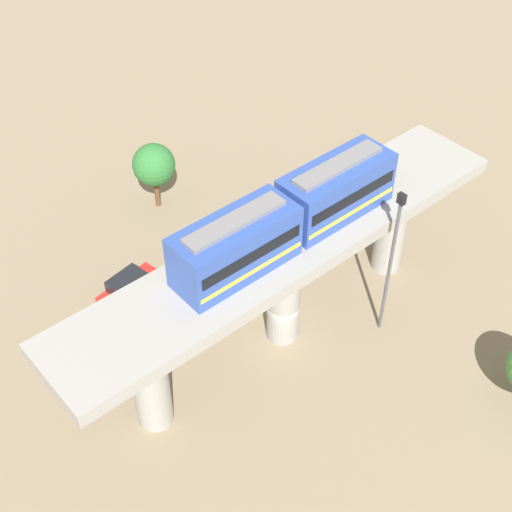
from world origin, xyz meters
The scene contains 7 objects.
ground_plane centered at (0.00, 0.00, 0.00)m, with size 120.00×120.00×0.00m, color #84755B.
viaduct centered at (0.00, 0.00, 5.65)m, with size 5.20×28.00×7.48m.
train centered at (0.00, -0.09, 9.01)m, with size 2.64×13.55×3.24m.
parked_car_white centered at (8.18, -9.28, 0.74)m, with size 2.41×4.42×1.76m.
parked_car_red centered at (8.31, 5.15, 0.74)m, with size 2.45×4.43×1.76m.
tree_mid_lot centered at (14.83, -1.42, 3.51)m, with size 2.98×2.98×5.02m.
signal_post centered at (-3.40, -4.81, 5.56)m, with size 0.44×0.28×10.08m.
Camera 1 is at (-20.43, 19.59, 32.62)m, focal length 50.59 mm.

